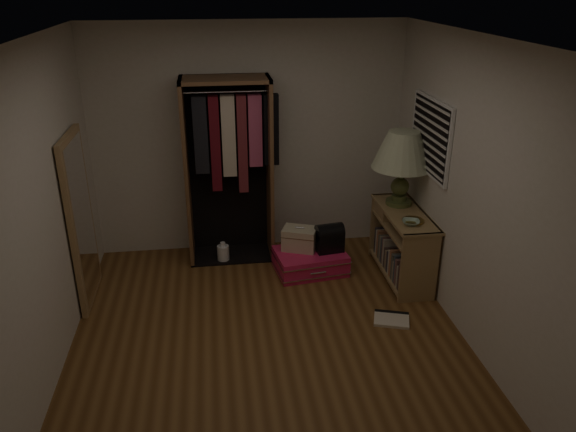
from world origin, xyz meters
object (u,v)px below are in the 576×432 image
at_px(floor_mirror, 81,220).
at_px(black_bag, 329,237).
at_px(console_bookshelf, 401,241).
at_px(train_case, 300,239).
at_px(open_wardrobe, 230,155).
at_px(table_lamp, 403,152).
at_px(white_jug, 223,253).
at_px(pink_suitcase, 310,261).

xyz_separation_m(floor_mirror, black_bag, (2.50, 0.24, -0.45)).
xyz_separation_m(console_bookshelf, train_case, (-1.05, 0.28, -0.03)).
relative_size(open_wardrobe, floor_mirror, 1.21).
distance_m(black_bag, table_lamp, 1.20).
bearing_deg(floor_mirror, console_bookshelf, 0.79).
distance_m(train_case, table_lamp, 1.44).
bearing_deg(table_lamp, black_bag, 179.10).
bearing_deg(train_case, black_bag, 6.14).
distance_m(console_bookshelf, floor_mirror, 3.27).
bearing_deg(train_case, white_jug, -176.55).
xyz_separation_m(open_wardrobe, white_jug, (-0.13, -0.17, -1.11)).
relative_size(console_bookshelf, open_wardrobe, 0.55).
height_order(console_bookshelf, open_wardrobe, open_wardrobe).
height_order(pink_suitcase, white_jug, white_jug).
xyz_separation_m(pink_suitcase, white_jug, (-0.94, 0.36, -0.02)).
relative_size(black_bag, white_jug, 1.35).
bearing_deg(pink_suitcase, floor_mirror, 178.10).
xyz_separation_m(open_wardrobe, black_bag, (1.02, -0.53, -0.81)).
xyz_separation_m(floor_mirror, train_case, (2.18, 0.33, -0.49)).
bearing_deg(floor_mirror, black_bag, 5.50).
height_order(console_bookshelf, table_lamp, table_lamp).
bearing_deg(floor_mirror, table_lamp, 4.04).
bearing_deg(white_jug, open_wardrobe, 52.27).
distance_m(pink_suitcase, train_case, 0.28).
bearing_deg(console_bookshelf, pink_suitcase, 168.31).
distance_m(open_wardrobe, black_bag, 1.41).
xyz_separation_m(train_case, black_bag, (0.31, -0.09, 0.04)).
bearing_deg(pink_suitcase, train_case, 133.13).
bearing_deg(train_case, pink_suitcase, -17.45).
bearing_deg(pink_suitcase, open_wardrobe, 138.85).
relative_size(pink_suitcase, black_bag, 2.62).
bearing_deg(open_wardrobe, console_bookshelf, -22.48).
bearing_deg(console_bookshelf, table_lamp, 88.20).
xyz_separation_m(console_bookshelf, white_jug, (-1.89, 0.56, -0.29)).
bearing_deg(table_lamp, floor_mirror, -175.96).
relative_size(floor_mirror, table_lamp, 2.12).
distance_m(console_bookshelf, open_wardrobe, 2.07).
xyz_separation_m(pink_suitcase, train_case, (-0.11, 0.09, 0.24)).
xyz_separation_m(open_wardrobe, train_case, (0.70, -0.45, -0.85)).
bearing_deg(pink_suitcase, black_bag, -8.03).
height_order(open_wardrobe, table_lamp, open_wardrobe).
bearing_deg(pink_suitcase, table_lamp, -8.64).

